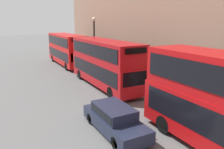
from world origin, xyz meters
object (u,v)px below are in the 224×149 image
(car_hatchback, at_px, (114,118))
(pedestrian, at_px, (176,91))
(bus_third_in_queue, at_px, (67,48))
(bus_second_in_queue, at_px, (104,61))

(car_hatchback, distance_m, pedestrian, 6.61)
(bus_third_in_queue, bearing_deg, car_hatchback, -99.88)
(bus_third_in_queue, height_order, car_hatchback, bus_third_in_queue)
(bus_second_in_queue, height_order, bus_third_in_queue, bus_second_in_queue)
(car_hatchback, bearing_deg, pedestrian, 15.85)
(car_hatchback, bearing_deg, bus_third_in_queue, 80.12)
(bus_third_in_queue, relative_size, car_hatchback, 2.12)
(bus_third_in_queue, xyz_separation_m, car_hatchback, (-3.40, -19.52, -1.52))
(bus_third_in_queue, relative_size, pedestrian, 5.70)
(pedestrian, bearing_deg, bus_second_in_queue, 115.55)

